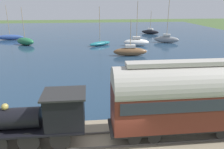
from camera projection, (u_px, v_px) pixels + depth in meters
The scene contains 13 objects.
harbor_water at pixel (95, 37), 53.41m from camera, with size 80.00×80.00×0.01m.
rail_embankment at pixel (118, 143), 13.07m from camera, with size 4.79×56.00×0.66m.
steam_locomotive at pixel (39, 116), 11.95m from camera, with size 2.02×6.54×3.32m.
passenger_coach at pixel (187, 96), 12.54m from camera, with size 2.32×9.07×4.62m.
sailboat_white at pixel (136, 42), 43.03m from camera, with size 2.07×5.12×8.45m.
sailboat_blue at pixel (10, 37), 49.84m from camera, with size 1.22×5.86×7.56m.
sailboat_black at pixel (150, 32), 58.92m from camera, with size 3.77×4.78×5.96m.
sailboat_gray at pixel (166, 39), 46.25m from camera, with size 3.06×5.22×9.86m.
sailboat_brown at pixel (130, 51), 35.14m from camera, with size 1.64×5.49×5.70m.
sailboat_green at pixel (25, 41), 43.89m from camera, with size 3.95×4.61×7.30m.
sailboat_teal at pixel (100, 43), 43.44m from camera, with size 3.76×4.86×7.47m.
rowboat_off_pier at pixel (156, 78), 24.57m from camera, with size 2.53×2.10×0.40m.
rowboat_near_shore at pixel (209, 85), 22.39m from camera, with size 1.13×2.15×0.50m.
Camera 1 is at (-9.81, 1.57, 8.34)m, focal length 35.00 mm.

